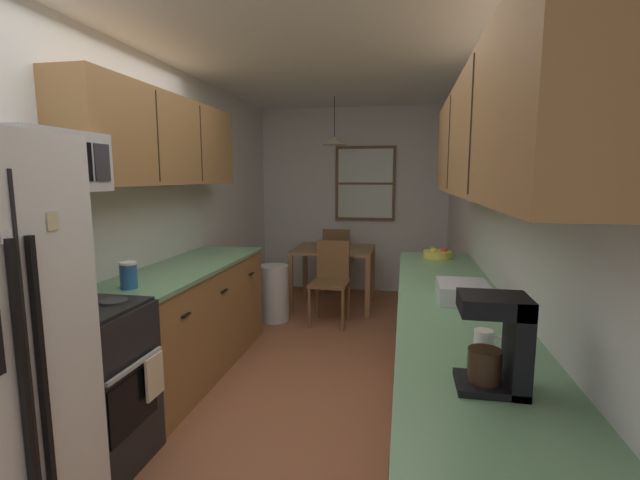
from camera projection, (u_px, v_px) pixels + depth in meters
ground_plane at (317, 363)px, 3.82m from camera, size 12.00×12.00×0.00m
wall_left at (167, 214)px, 3.89m from camera, size 0.10×9.00×2.55m
wall_right at (489, 220)px, 3.39m from camera, size 0.10×9.00×2.55m
wall_back at (353, 200)px, 6.22m from camera, size 4.40×0.10×2.55m
ceiling_slab at (317, 50)px, 3.46m from camera, size 4.40×9.00×0.08m
stove_range at (80, 388)px, 2.39m from camera, size 0.66×0.59×1.10m
microwave_over_range at (42, 162)px, 2.24m from camera, size 0.39×0.59×0.31m
counter_left at (190, 318)px, 3.61m from camera, size 0.64×1.94×0.90m
upper_cabinets_left at (162, 141)px, 3.39m from camera, size 0.33×2.02×0.67m
counter_right at (450, 374)px, 2.60m from camera, size 0.64×3.26×0.90m
upper_cabinets_right at (490, 135)px, 2.33m from camera, size 0.33×2.94×0.64m
dining_table at (334, 256)px, 5.47m from camera, size 0.97×0.85×0.73m
dining_chair_near at (331, 278)px, 4.86m from camera, size 0.42×0.42×0.90m
dining_chair_far at (337, 257)px, 6.11m from camera, size 0.42×0.42×0.90m
pendant_light at (334, 140)px, 5.27m from camera, size 0.29×0.29×0.57m
back_window at (365, 184)px, 6.08m from camera, size 0.83×0.05×1.02m
trash_bin at (274, 293)px, 4.94m from camera, size 0.33×0.33×0.63m
storage_canister at (128, 275)px, 2.79m from camera, size 0.11×0.11×0.17m
dish_towel at (155, 376)px, 2.46m from camera, size 0.02×0.16×0.24m
coffee_maker at (502, 341)px, 1.45m from camera, size 0.22×0.18×0.32m
mug_by_coffeemaker at (484, 342)px, 1.76m from camera, size 0.11×0.07×0.10m
fruit_bowl at (437, 254)px, 3.86m from camera, size 0.25×0.25×0.09m
dish_rack at (463, 291)px, 2.53m from camera, size 0.28×0.34×0.10m
table_serving_bowl at (338, 246)px, 5.41m from camera, size 0.18×0.18×0.06m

